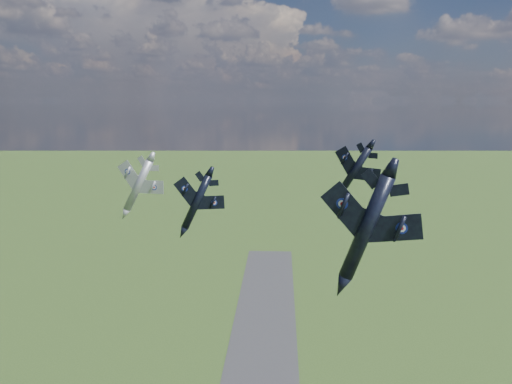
# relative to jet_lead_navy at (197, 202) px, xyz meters

# --- Properties ---
(jet_lead_navy) EXTENTS (9.60, 13.02, 6.42)m
(jet_lead_navy) POSITION_rel_jet_lead_navy_xyz_m (0.00, 0.00, 0.00)
(jet_lead_navy) COLOR black
(jet_right_navy) EXTENTS (15.98, 19.09, 7.26)m
(jet_right_navy) POSITION_rel_jet_lead_navy_xyz_m (22.69, -25.42, 2.56)
(jet_right_navy) COLOR black
(jet_high_navy) EXTENTS (16.34, 18.50, 8.33)m
(jet_high_navy) POSITION_rel_jet_lead_navy_xyz_m (27.94, 21.04, 2.17)
(jet_high_navy) COLOR black
(jet_left_silver) EXTENTS (12.94, 16.17, 7.60)m
(jet_left_silver) POSITION_rel_jet_lead_navy_xyz_m (-12.90, 11.90, 0.57)
(jet_left_silver) COLOR #9C9FA6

